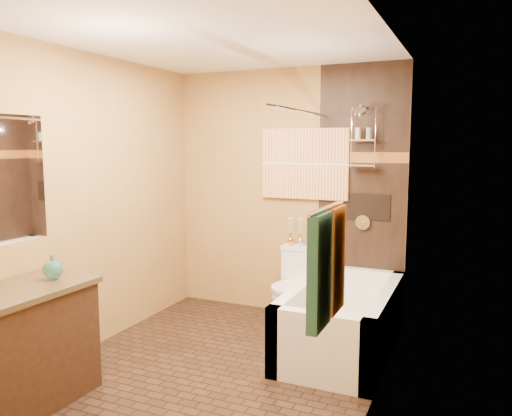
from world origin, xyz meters
The scene contains 22 objects.
floor centered at (0.00, 0.00, 0.00)m, with size 3.00×3.00×0.00m, color black.
wall_left centered at (-1.20, 0.00, 1.25)m, with size 0.02×3.00×2.50m, color #AE8443.
wall_right centered at (1.20, 0.00, 1.25)m, with size 0.02×3.00×2.50m, color #AE8443.
wall_back centered at (0.00, 1.50, 1.25)m, with size 2.40×0.02×2.50m, color #AE8443.
wall_front centered at (0.00, -1.50, 1.25)m, with size 2.40×0.02×2.50m, color #AE8443.
ceiling centered at (0.00, 0.00, 2.50)m, with size 3.00×3.00×0.00m, color silver.
alcove_tile_back centered at (0.78, 1.49, 1.25)m, with size 0.85×0.01×2.50m, color black.
alcove_tile_right centered at (1.19, 0.75, 1.25)m, with size 0.01×1.50×2.50m, color black.
mosaic_band_back centered at (0.78, 1.48, 1.62)m, with size 0.85×0.01×0.10m, color brown.
mosaic_band_right centered at (1.18, 0.75, 1.62)m, with size 0.01×1.50×0.10m, color brown.
alcove_niche centered at (0.80, 1.48, 1.15)m, with size 0.50×0.01×0.25m, color black.
shower_fixtures centered at (0.80, 1.38, 1.67)m, with size 0.24×0.33×1.16m.
curtain_rod centered at (0.40, 0.75, 2.02)m, with size 0.03×0.03×1.55m, color silver.
towel_bar centered at (1.15, -1.05, 1.45)m, with size 0.02×0.02×0.55m, color silver.
towel_teal centered at (1.16, -1.18, 1.18)m, with size 0.05×0.22×0.52m, color navy.
towel_rust centered at (1.16, -0.92, 1.18)m, with size 0.05×0.22×0.52m, color brown.
sunset_painting centered at (0.20, 1.48, 1.55)m, with size 0.90×0.04×0.70m, color orange.
bathtub centered at (0.80, 0.75, 0.22)m, with size 0.80×1.50×0.55m.
toilet centered at (0.20, 1.22, 0.37)m, with size 0.38×0.56×0.74m.
vanity centered at (-0.92, -1.00, 0.41)m, with size 0.59×0.93×0.81m.
teal_bottle centered at (-0.87, -0.76, 0.90)m, with size 0.13×0.13×0.21m, color #277572, non-canonical shape.
bud_vases centered at (0.20, 1.39, 0.88)m, with size 0.27×0.06×0.27m.
Camera 1 is at (1.78, -3.26, 1.74)m, focal length 35.00 mm.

